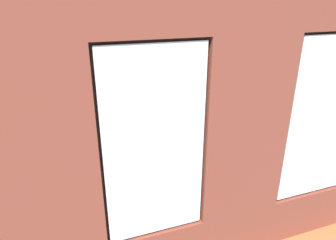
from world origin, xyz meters
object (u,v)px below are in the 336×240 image
potted_plant_mid_room_small (197,120)px  table_plant_small (155,123)px  cup_ceramic (144,133)px  media_console (25,165)px  potted_plant_between_couches (294,169)px  potted_plant_by_left_couch (214,111)px  tv_flatscreen (17,127)px  coffee_table (138,136)px  couch_by_window (217,196)px  candle_jar (117,137)px  couch_left (260,126)px  remote_silver (128,133)px  potted_plant_corner_near_left (228,93)px  remote_black (137,133)px

potted_plant_mid_room_small → table_plant_small: bearing=3.8°
cup_ceramic → media_console: bearing=5.9°
table_plant_small → potted_plant_between_couches: size_ratio=0.20×
potted_plant_between_couches → potted_plant_by_left_couch: size_ratio=2.87×
tv_flatscreen → potted_plant_between_couches: bearing=155.0°
tv_flatscreen → coffee_table: bearing=-171.0°
couch_by_window → tv_flatscreen: 3.32m
candle_jar → potted_plant_by_left_couch: size_ratio=0.27×
couch_by_window → potted_plant_mid_room_small: size_ratio=2.69×
coffee_table → table_plant_small: (-0.40, -0.12, 0.18)m
cup_ceramic → potted_plant_mid_room_small: (-1.29, -0.30, -0.00)m
couch_left → remote_silver: bearing=-103.0°
candle_jar → cup_ceramic: bearing=180.0°
potted_plant_mid_room_small → potted_plant_between_couches: bearing=103.0°
potted_plant_by_left_couch → couch_left: bearing=106.6°
table_plant_small → tv_flatscreen: size_ratio=0.19×
cup_ceramic → potted_plant_by_left_couch: bearing=-152.4°
couch_left → media_console: bearing=-94.7°
remote_silver → potted_plant_mid_room_small: 1.58m
couch_left → cup_ceramic: couch_left is taller
media_console → couch_by_window: bearing=144.3°
remote_silver → potted_plant_corner_near_left: (-2.99, -1.24, 0.15)m
table_plant_small → potted_plant_corner_near_left: bearing=-153.4°
coffee_table → cup_ceramic: cup_ceramic is taller
potted_plant_between_couches → potted_plant_corner_near_left: potted_plant_between_couches is taller
table_plant_small → potted_plant_corner_near_left: potted_plant_corner_near_left is taller
couch_by_window → table_plant_small: couch_by_window is taller
candle_jar → potted_plant_between_couches: size_ratio=0.09×
table_plant_small → tv_flatscreen: bearing=10.4°
remote_black → potted_plant_corner_near_left: bearing=-12.5°
potted_plant_mid_room_small → potted_plant_corner_near_left: bearing=-141.1°
couch_left → media_console: (4.71, 0.01, -0.04)m
potted_plant_between_couches → potted_plant_mid_room_small: bearing=-77.0°
couch_by_window → couch_left: 2.82m
table_plant_small → potted_plant_between_couches: 2.78m
candle_jar → couch_by_window: bearing=115.8°
media_console → couch_left: bearing=-179.9°
coffee_table → couch_left: bearing=173.1°
couch_left → table_plant_small: size_ratio=8.11×
couch_left → potted_plant_corner_near_left: (-0.15, -1.66, 0.25)m
potted_plant_mid_room_small → potted_plant_corner_near_left: potted_plant_corner_near_left is taller
media_console → potted_plant_by_left_couch: 4.52m
cup_ceramic → remote_silver: 0.35m
media_console → cup_ceramic: bearing=-174.1°
cup_ceramic → potted_plant_by_left_couch: cup_ceramic is taller
remote_black → potted_plant_by_left_couch: remote_black is taller
potted_plant_corner_near_left → remote_black: bearing=25.4°
coffee_table → potted_plant_mid_room_small: potted_plant_mid_room_small is taller
couch_by_window → potted_plant_by_left_couch: (-1.67, -3.25, -0.07)m
coffee_table → potted_plant_corner_near_left: potted_plant_corner_near_left is taller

